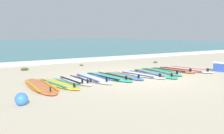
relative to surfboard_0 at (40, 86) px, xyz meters
The scene contains 18 objects.
ground_plane 3.24m from the surfboard_0, ahead, with size 80.00×80.00×0.00m, color beige.
wave_foam_strip 6.43m from the surfboard_0, 59.86° to the left, with size 80.00×0.91×0.11m, color white.
surfboard_0 is the anchor object (origin of this frame).
surfboard_1 0.54m from the surfboard_0, ahead, with size 0.73×2.08×0.18m.
surfboard_2 1.18m from the surfboard_0, 11.67° to the left, with size 0.56×1.98×0.18m.
surfboard_3 1.80m from the surfboard_0, ahead, with size 0.69×2.33×0.18m.
surfboard_4 2.34m from the surfboard_0, ahead, with size 0.82×2.39×0.18m.
surfboard_5 2.88m from the surfboard_0, ahead, with size 0.59×2.04×0.18m.
surfboard_6 3.52m from the surfboard_0, ahead, with size 0.79×2.21×0.18m.
surfboard_7 4.13m from the surfboard_0, ahead, with size 0.97×2.61×0.18m.
surfboard_8 4.63m from the surfboard_0, ahead, with size 0.81×2.37×0.18m.
surfboard_9 5.29m from the surfboard_0, ahead, with size 0.80×2.10×0.18m.
surfboard_10 5.86m from the surfboard_0, ahead, with size 0.90×2.49×0.18m.
cooler_box 6.84m from the surfboard_0, ahead, with size 0.41×0.52×0.38m.
beach_ball 1.76m from the surfboard_0, 119.22° to the right, with size 0.26×0.26×0.26m, color blue.
seaweed_clump_near_shoreline 4.68m from the surfboard_0, 49.92° to the left, with size 0.19×0.15×0.07m, color #4C4228.
seaweed_clump_mid_sand 7.14m from the surfboard_0, 21.01° to the left, with size 0.23×0.18×0.08m, color #384723.
seaweed_clump_by_the_boards 3.54m from the surfboard_0, 82.84° to the left, with size 0.31×0.25×0.11m, color #384723.
Camera 1 is at (-5.21, -6.35, 1.43)m, focal length 39.45 mm.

